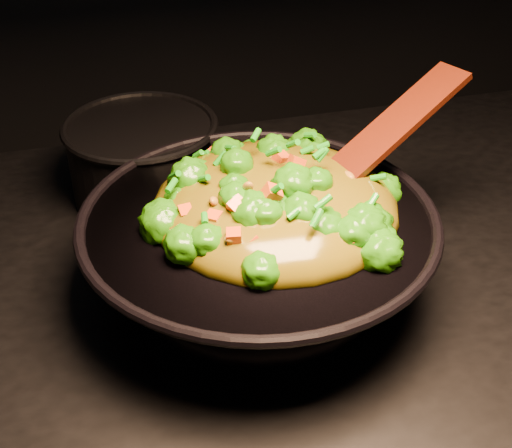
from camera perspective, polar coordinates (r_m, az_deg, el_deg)
name	(u,v)px	position (r m, az deg, el deg)	size (l,w,h in m)	color
wok	(258,257)	(0.81, 0.19, -2.66)	(0.38, 0.38, 0.11)	black
stir_fry	(276,175)	(0.76, 1.58, 3.95)	(0.27, 0.27, 0.09)	#267708
spatula	(368,149)	(0.81, 8.94, 5.93)	(0.31, 0.05, 0.01)	#321107
back_pot	(143,160)	(1.00, -9.00, 5.10)	(0.20, 0.20, 0.11)	black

